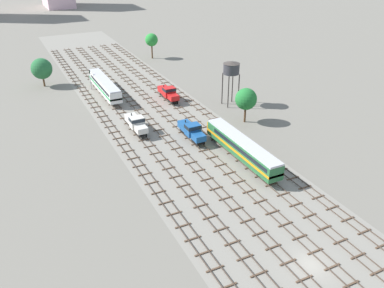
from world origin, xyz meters
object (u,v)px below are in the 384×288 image
Objects in this scene: shunter_loco_centre_near at (192,130)px; shunter_loco_centre_right_midfar at (168,92)px; diesel_railcar_centre_right_nearest at (242,147)px; water_tower at (231,68)px; diesel_railcar_left_far at (104,85)px; shunter_loco_left_mid at (136,123)px; signal_post_nearest at (90,77)px.

shunter_loco_centre_near and shunter_loco_centre_right_midfar have the same top height.
diesel_railcar_centre_right_nearest is at bearing -90.00° from shunter_loco_centre_right_midfar.
water_tower reaches higher than shunter_loco_centre_right_midfar.
diesel_railcar_centre_right_nearest and diesel_railcar_left_far have the same top height.
shunter_loco_centre_right_midfar is at bearing 78.69° from shunter_loco_centre_near.
shunter_loco_left_mid is 23.72m from diesel_railcar_left_far.
diesel_railcar_left_far reaches higher than shunter_loco_left_mid.
shunter_loco_centre_near is at bearing -74.92° from diesel_railcar_left_far.
shunter_loco_centre_near and shunter_loco_left_mid have the same top height.
diesel_railcar_centre_right_nearest is at bearing -116.63° from water_tower.
signal_post_nearest is at bearing 94.18° from shunter_loco_left_mid.
diesel_railcar_centre_right_nearest is 1.00× the size of diesel_railcar_left_far.
diesel_railcar_centre_right_nearest is 2.42× the size of shunter_loco_centre_near.
water_tower reaches higher than shunter_loco_left_mid.
shunter_loco_left_mid and shunter_loco_centre_right_midfar have the same top height.
shunter_loco_centre_right_midfar is (4.28, 21.40, 0.00)m from shunter_loco_centre_near.
water_tower is 37.07m from signal_post_nearest.
diesel_railcar_centre_right_nearest is 32.67m from shunter_loco_centre_right_midfar.
diesel_railcar_centre_right_nearest reaches higher than shunter_loco_centre_near.
signal_post_nearest is (-14.98, 48.62, 0.75)m from diesel_railcar_centre_right_nearest.
shunter_loco_centre_right_midfar is 16.50m from diesel_railcar_left_far.
signal_post_nearest is at bearing 105.98° from shunter_loco_centre_near.
water_tower is at bearing 63.37° from diesel_railcar_centre_right_nearest.
shunter_loco_centre_near is 1.00× the size of shunter_loco_left_mid.
shunter_loco_left_mid is (-12.84, 19.31, -0.59)m from diesel_railcar_centre_right_nearest.
diesel_railcar_centre_right_nearest reaches higher than shunter_loco_centre_right_midfar.
shunter_loco_centre_right_midfar is 1.61× the size of signal_post_nearest.
water_tower is at bearing -38.14° from diesel_railcar_left_far.
signal_post_nearest is at bearing 137.03° from water_tower.
signal_post_nearest reaches higher than shunter_loco_left_mid.
diesel_railcar_centre_right_nearest is at bearing -56.39° from shunter_loco_left_mid.
water_tower is 1.99× the size of signal_post_nearest.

